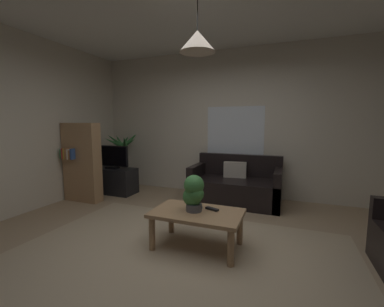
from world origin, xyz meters
name	(u,v)px	position (x,y,z in m)	size (l,w,h in m)	color
floor	(182,253)	(0.00, 0.00, -0.01)	(5.53, 4.81, 0.02)	#9E8466
rug	(174,262)	(0.00, -0.20, 0.00)	(3.60, 2.65, 0.01)	tan
wall_back	(232,124)	(0.00, 2.43, 1.39)	(5.65, 0.06, 2.78)	beige
wall_left	(1,124)	(-2.80, 0.00, 1.39)	(0.06, 4.81, 2.78)	beige
window_pane	(235,132)	(0.06, 2.40, 1.23)	(1.09, 0.01, 0.96)	white
couch_under_window	(236,187)	(0.19, 1.94, 0.28)	(1.53, 0.81, 0.82)	black
coffee_table	(197,217)	(0.11, 0.18, 0.35)	(1.00, 0.60, 0.42)	#A87F56
book_on_table_0	(196,208)	(0.07, 0.23, 0.43)	(0.11, 0.12, 0.03)	#2D4C8C
book_on_table_1	(195,206)	(0.07, 0.22, 0.46)	(0.14, 0.11, 0.02)	beige
remote_on_table_0	(212,209)	(0.25, 0.28, 0.43)	(0.05, 0.16, 0.02)	black
potted_plant_on_table	(194,193)	(0.07, 0.18, 0.63)	(0.25, 0.24, 0.41)	#4C4C51
tv_stand	(114,181)	(-2.22, 1.65, 0.25)	(0.90, 0.44, 0.50)	black
tv	(112,157)	(-2.22, 1.63, 0.73)	(0.72, 0.16, 0.46)	black
potted_palm_corner	(123,160)	(-2.32, 2.13, 0.58)	(0.75, 0.87, 1.26)	#4C4C51
bookshelf_corner	(82,162)	(-2.40, 1.04, 0.70)	(0.70, 0.31, 1.40)	#A87F56
pendant_lamp	(197,41)	(0.11, 0.18, 2.23)	(0.38, 0.38, 0.65)	black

